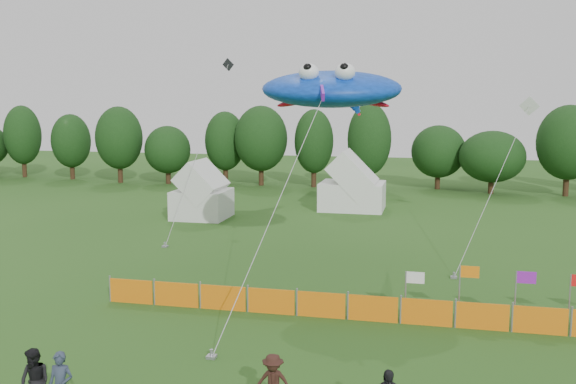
% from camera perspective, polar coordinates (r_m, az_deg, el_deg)
% --- Properties ---
extents(treeline, '(104.57, 8.78, 8.36)m').
position_cam_1_polar(treeline, '(60.63, 9.77, 4.09)').
color(treeline, '#382314').
rests_on(treeline, ground).
extents(tent_left, '(3.76, 3.76, 3.31)m').
position_cam_1_polar(tent_left, '(46.13, -7.67, -0.25)').
color(tent_left, silver).
rests_on(tent_left, ground).
extents(tent_right, '(4.92, 3.94, 3.47)m').
position_cam_1_polar(tent_right, '(49.47, 5.75, 0.44)').
color(tent_right, white).
rests_on(tent_right, ground).
extents(barrier_fence, '(19.90, 0.06, 1.00)m').
position_cam_1_polar(barrier_fence, '(25.10, 5.23, -10.12)').
color(barrier_fence, orange).
rests_on(barrier_fence, ground).
extents(flag_row, '(8.73, 0.68, 2.27)m').
position_cam_1_polar(flag_row, '(25.62, 20.01, -8.06)').
color(flag_row, gray).
rests_on(flag_row, ground).
extents(spectator_b, '(1.03, 0.89, 1.82)m').
position_cam_1_polar(spectator_b, '(19.05, -21.59, -15.45)').
color(spectator_b, black).
rests_on(spectator_b, ground).
extents(spectator_c, '(1.05, 0.61, 1.62)m').
position_cam_1_polar(spectator_c, '(18.02, -1.34, -16.61)').
color(spectator_c, black).
rests_on(spectator_c, ground).
extents(stingray_kite, '(7.03, 18.71, 10.01)m').
position_cam_1_polar(stingray_kite, '(29.85, 4.11, 9.07)').
color(stingray_kite, blue).
rests_on(stingray_kite, ground).
extents(small_kite_white, '(5.11, 10.78, 8.62)m').
position_cam_1_polar(small_kite_white, '(38.09, 19.14, 3.56)').
color(small_kite_white, silver).
rests_on(small_kite_white, ground).
extents(small_kite_dark, '(0.95, 11.29, 11.36)m').
position_cam_1_polar(small_kite_dark, '(42.81, -7.24, 5.79)').
color(small_kite_dark, black).
rests_on(small_kite_dark, ground).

